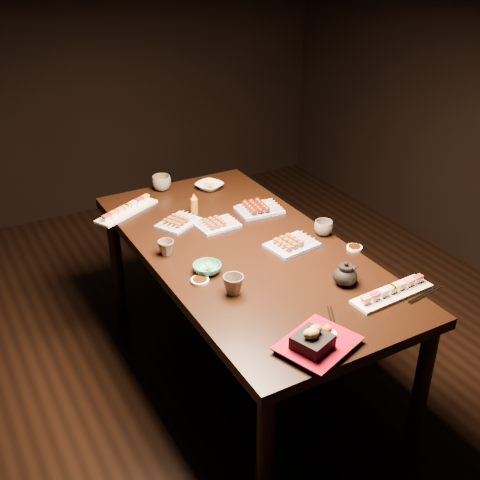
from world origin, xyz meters
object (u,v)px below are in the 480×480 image
at_px(tempura_tray, 318,336).
at_px(teacup_mid_right, 324,228).
at_px(dining_table, 245,313).
at_px(yakitori_plate_center, 218,222).
at_px(edamame_bowl_cream, 209,186).
at_px(yakitori_plate_left, 178,219).
at_px(sushi_platter_near, 392,290).
at_px(sushi_platter_far, 127,208).
at_px(teacup_near_left, 233,285).
at_px(edamame_bowl_green, 207,268).
at_px(yakitori_plate_right, 292,241).
at_px(teapot, 345,273).
at_px(teacup_far_right, 161,183).
at_px(teacup_far_left, 166,248).
at_px(condiment_bottle, 194,204).

relative_size(tempura_tray, teacup_mid_right, 3.03).
xyz_separation_m(dining_table, yakitori_plate_center, (-0.01, 0.27, 0.40)).
bearing_deg(edamame_bowl_cream, yakitori_plate_left, -136.49).
relative_size(sushi_platter_near, sushi_platter_far, 1.00).
relative_size(yakitori_plate_left, teacup_near_left, 2.34).
height_order(dining_table, edamame_bowl_green, edamame_bowl_green).
height_order(sushi_platter_far, yakitori_plate_right, yakitori_plate_right).
bearing_deg(teacup_near_left, teapot, -20.59).
relative_size(sushi_platter_near, edamame_bowl_cream, 2.60).
relative_size(yakitori_plate_right, edamame_bowl_green, 1.82).
distance_m(tempura_tray, teacup_far_right, 1.61).
distance_m(yakitori_plate_left, teacup_near_left, 0.70).
bearing_deg(teacup_far_right, teacup_far_left, -111.07).
bearing_deg(teacup_near_left, condiment_bottle, 76.66).
bearing_deg(teapot, teacup_far_left, 119.88).
distance_m(sushi_platter_far, teapot, 1.27).
relative_size(sushi_platter_far, yakitori_plate_right, 1.63).
xyz_separation_m(sushi_platter_near, edamame_bowl_green, (-0.59, 0.54, -0.00)).
relative_size(dining_table, yakitori_plate_left, 8.61).
bearing_deg(edamame_bowl_green, sushi_platter_far, 97.83).
xyz_separation_m(yakitori_plate_left, teacup_near_left, (-0.06, -0.70, 0.01)).
distance_m(sushi_platter_far, edamame_bowl_green, 0.76).
height_order(yakitori_plate_right, teacup_near_left, teacup_near_left).
height_order(edamame_bowl_green, teacup_mid_right, teacup_mid_right).
relative_size(dining_table, teacup_far_left, 23.65).
xyz_separation_m(teacup_far_left, condiment_bottle, (0.30, 0.32, 0.03)).
xyz_separation_m(teacup_mid_right, condiment_bottle, (-0.46, 0.52, 0.02)).
height_order(sushi_platter_far, teacup_far_right, teacup_far_right).
height_order(tempura_tray, teacup_far_right, tempura_tray).
relative_size(edamame_bowl_green, condiment_bottle, 1.05).
distance_m(dining_table, edamame_bowl_green, 0.48).
bearing_deg(teacup_mid_right, edamame_bowl_green, -176.62).
height_order(teacup_near_left, condiment_bottle, condiment_bottle).
relative_size(teacup_near_left, teacup_far_left, 1.17).
relative_size(dining_table, teacup_far_right, 16.55).
bearing_deg(sushi_platter_far, teacup_far_left, 64.16).
bearing_deg(yakitori_plate_left, teacup_near_left, -121.94).
distance_m(sushi_platter_near, condiment_bottle, 1.16).
bearing_deg(dining_table, teapot, -75.29).
relative_size(edamame_bowl_green, teapot, 1.02).
xyz_separation_m(sushi_platter_far, teacup_far_left, (0.01, -0.52, 0.01)).
xyz_separation_m(teacup_mid_right, teacup_far_left, (-0.76, 0.20, -0.00)).
bearing_deg(teacup_far_left, yakitori_plate_left, 55.62).
relative_size(tempura_tray, teacup_near_left, 3.16).
relative_size(sushi_platter_near, condiment_bottle, 3.15).
distance_m(edamame_bowl_green, condiment_bottle, 0.59).
distance_m(dining_table, teapot, 0.68).
bearing_deg(dining_table, edamame_bowl_green, -166.53).
relative_size(sushi_platter_far, yakitori_plate_center, 1.84).
bearing_deg(teacup_far_right, teacup_near_left, -97.66).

